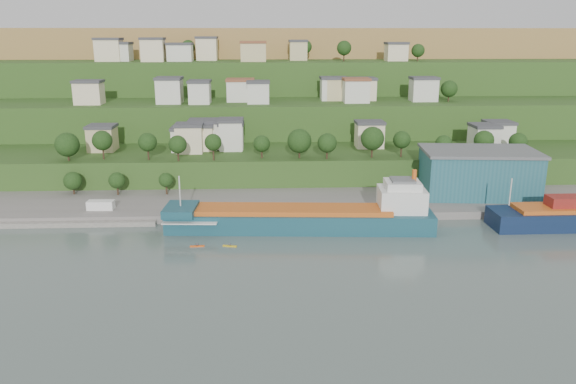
{
  "coord_description": "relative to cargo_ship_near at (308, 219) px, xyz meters",
  "views": [
    {
      "loc": [
        -8.32,
        -118.37,
        45.56
      ],
      "look_at": [
        -2.34,
        15.0,
        7.88
      ],
      "focal_mm": 35.0,
      "sensor_mm": 36.0,
      "label": 1
    }
  ],
  "objects": [
    {
      "name": "warehouse",
      "position": [
        49.24,
        21.6,
        5.82
      ],
      "size": [
        32.55,
        21.65,
        12.8
      ],
      "rotation": [
        0.0,
        0.0,
        -0.09
      ],
      "color": "#205661",
      "rests_on": "quay"
    },
    {
      "name": "ground",
      "position": [
        -2.27,
        -9.4,
        -2.62
      ],
      "size": [
        500.0,
        500.0,
        0.0
      ],
      "primitive_type": "plane",
      "color": "#495952",
      "rests_on": "ground"
    },
    {
      "name": "dinghy",
      "position": [
        -41.57,
        11.99,
        -1.02
      ],
      "size": [
        4.07,
        1.82,
        0.79
      ],
      "primitive_type": "cube",
      "rotation": [
        0.0,
        0.0,
        0.09
      ],
      "color": "silver",
      "rests_on": "pebble_beach"
    },
    {
      "name": "quay",
      "position": [
        17.73,
        18.6,
        -2.62
      ],
      "size": [
        220.0,
        26.0,
        4.0
      ],
      "primitive_type": "cube",
      "color": "slate",
      "rests_on": "ground"
    },
    {
      "name": "hillside",
      "position": [
        -2.3,
        159.26,
        -2.52
      ],
      "size": [
        360.0,
        210.57,
        96.0
      ],
      "color": "#284719",
      "rests_on": "ground"
    },
    {
      "name": "kayak_orange",
      "position": [
        -25.55,
        -10.32,
        -2.38
      ],
      "size": [
        3.22,
        0.72,
        0.8
      ],
      "rotation": [
        0.0,
        0.0,
        0.05
      ],
      "color": "#E05213",
      "rests_on": "ground"
    },
    {
      "name": "caravan",
      "position": [
        -52.58,
        12.09,
        0.14
      ],
      "size": [
        6.73,
        2.96,
        3.11
      ],
      "primitive_type": "cube",
      "rotation": [
        0.0,
        0.0,
        -0.03
      ],
      "color": "white",
      "rests_on": "pebble_beach"
    },
    {
      "name": "pebble_beach",
      "position": [
        -57.27,
        12.6,
        -2.62
      ],
      "size": [
        40.0,
        18.0,
        2.4
      ],
      "primitive_type": "cube",
      "color": "slate",
      "rests_on": "ground"
    },
    {
      "name": "kayak_yellow",
      "position": [
        -18.31,
        -10.55,
        -2.39
      ],
      "size": [
        3.19,
        1.27,
        0.79
      ],
      "rotation": [
        0.0,
        0.0,
        -0.24
      ],
      "color": "gold",
      "rests_on": "ground"
    },
    {
      "name": "cargo_ship_near",
      "position": [
        0.0,
        0.0,
        0.0
      ],
      "size": [
        64.3,
        13.97,
        16.39
      ],
      "rotation": [
        0.0,
        0.0,
        -0.06
      ],
      "color": "#15404F",
      "rests_on": "ground"
    }
  ]
}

